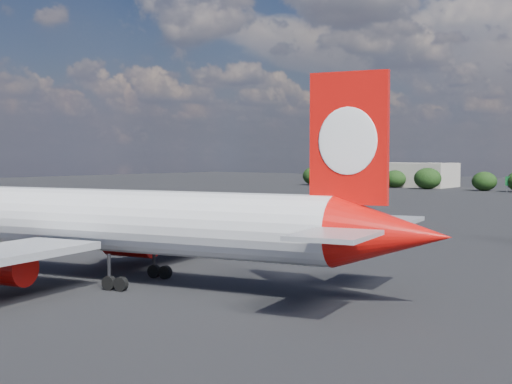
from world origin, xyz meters
The scene contains 3 objects.
ground centered at (0.00, 60.00, 0.00)m, with size 500.00×500.00×0.00m, color black.
qantas_airliner centered at (3.33, 11.15, 5.04)m, with size 50.50×48.27×16.55m.
terminal_building centered at (-65.00, 192.00, 4.00)m, with size 42.00×16.00×8.00m.
Camera 1 is at (47.73, -28.78, 10.71)m, focal length 50.00 mm.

